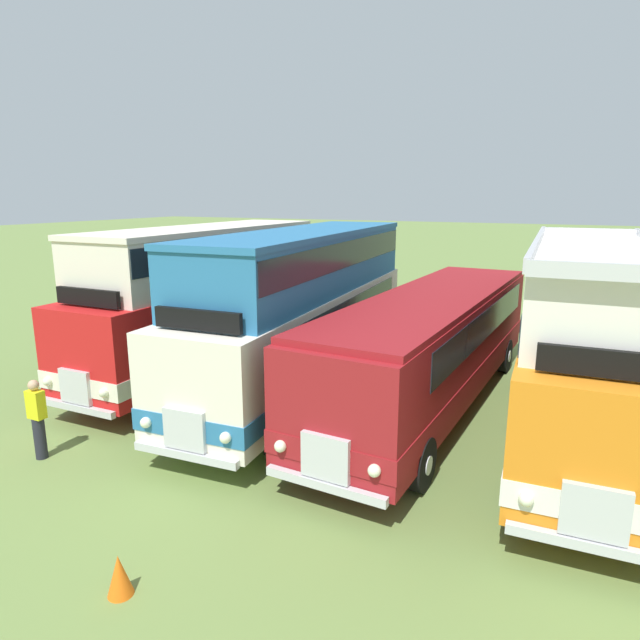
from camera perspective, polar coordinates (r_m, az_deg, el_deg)
bus_first_in_row at (r=17.20m, az=-11.65°, el=2.81°), size 2.69×10.23×4.49m
bus_second_in_row at (r=15.07m, az=-1.60°, el=1.69°), size 3.19×11.28×4.49m
bus_third_in_row at (r=14.29m, az=11.74°, el=-2.17°), size 3.22×11.72×2.99m
bus_fourth_in_row at (r=13.26m, az=26.24°, el=-1.76°), size 2.93×10.19×4.52m
cone_mid_row at (r=8.74m, az=-20.27°, el=-23.78°), size 0.36×0.36×0.61m
marshal_person at (r=12.90m, az=-27.47°, el=-9.14°), size 0.36×0.24×1.73m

